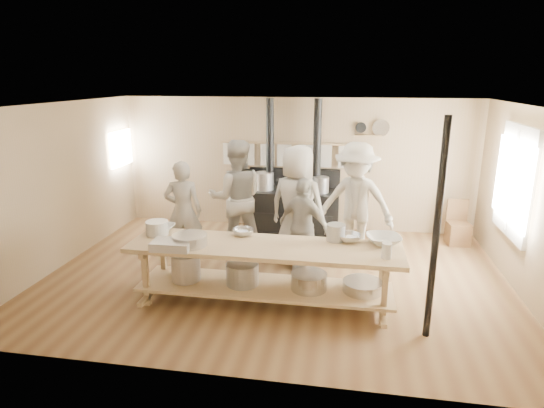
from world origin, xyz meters
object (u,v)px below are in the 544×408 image
Objects in this scene: cook_center at (297,206)px; cook_by_window at (355,203)px; prep_table at (264,268)px; chair at (458,231)px; stove at (292,207)px; cook_left at (236,198)px; cook_far_left at (183,211)px; cook_right at (304,226)px; roasting_pan at (172,245)px.

cook_center is 0.99× the size of cook_by_window.
chair is (3.10, 2.87, -0.28)m from prep_table.
stove is 1.56m from cook_left.
cook_by_window is at bearing 178.77° from cook_far_left.
cook_left is 1.01× the size of cook_center.
cook_left is (0.80, 0.44, 0.15)m from cook_far_left.
stove is 1.78m from cook_by_window.
cook_center is 0.44m from cook_right.
cook_far_left is at bearing 22.88° from cook_center.
prep_table is at bearing -142.68° from chair.
prep_table is 1.81× the size of cook_left.
cook_right is 0.77× the size of cook_by_window.
stove is at bearing -61.43° from cook_center.
cook_by_window reaches higher than chair.
cook_by_window is (2.00, 0.02, 0.00)m from cook_left.
prep_table is 7.21× the size of roasting_pan.
cook_right is at bearing 43.18° from roasting_pan.
cook_left reaches higher than prep_table.
cook_left is at bearing 3.11° from cook_center.
stove is 1.71× the size of cook_right.
cook_center is at bearing -159.14° from chair.
roasting_pan is at bearing 65.55° from cook_left.
cook_left is (-0.80, 1.77, 0.47)m from prep_table.
cook_far_left is 4.98m from chair.
stove is at bearing -144.07° from cook_far_left.
cook_right is at bearing 130.56° from cook_center.
cook_far_left is (-1.60, 1.33, 0.32)m from prep_table.
cook_center is at bearing 79.37° from prep_table.
cook_right is (0.42, 1.12, 0.24)m from prep_table.
cook_left is at bearing -122.69° from stove.
cook_center is 0.97m from cook_by_window.
cook_right is 1.05m from cook_by_window.
cook_by_window is 2.45× the size of chair.
cook_center is (0.27, -1.55, 0.46)m from stove.
cook_right is 2.13m from roasting_pan.
cook_center is at bearing 149.09° from cook_left.
prep_table is at bearing -108.47° from cook_by_window.
stove reaches higher than cook_far_left.
cook_center is (1.08, -0.30, -0.01)m from cook_left.
cook_right is at bearing 163.53° from cook_far_left.
cook_far_left is at bearing 140.26° from prep_table.
prep_table is 2.13× the size of cook_far_left.
cook_far_left is at bearing -167.32° from chair.
prep_table is at bearing 16.27° from roasting_pan.
prep_table is at bearing 129.62° from cook_far_left.
cook_far_left is at bearing -155.32° from cook_by_window.
roasting_pan is at bearing 73.00° from cook_right.
chair is 5.34m from roasting_pan.
cook_center is 3.23m from chair.
chair is (1.90, 1.08, -0.75)m from cook_by_window.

